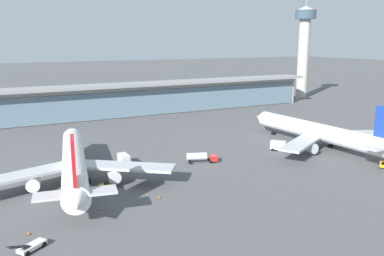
{
  "coord_description": "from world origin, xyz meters",
  "views": [
    {
      "loc": [
        -55.39,
        -92.83,
        33.35
      ],
      "look_at": [
        0.0,
        12.48,
        7.5
      ],
      "focal_mm": 37.44,
      "sensor_mm": 36.0,
      "label": 1
    }
  ],
  "objects_px": {
    "service_truck_under_wing_white": "(31,246)",
    "safety_cone_bravo": "(100,208)",
    "safety_cone_alpha": "(28,233)",
    "control_tower": "(304,44)",
    "airliner_centre_stand": "(321,133)",
    "service_truck_near_nose_yellow": "(383,164)",
    "service_truck_by_tail_yellow": "(105,187)",
    "service_truck_mid_apron_grey": "(125,160)",
    "safety_cone_delta": "(159,197)",
    "service_truck_at_far_stand_red": "(200,157)",
    "airliner_left_stand": "(74,163)",
    "service_truck_on_taxiway_blue": "(281,146)"
  },
  "relations": [
    {
      "from": "airliner_left_stand",
      "to": "airliner_centre_stand",
      "type": "relative_size",
      "value": 1.0
    },
    {
      "from": "safety_cone_alpha",
      "to": "airliner_centre_stand",
      "type": "bearing_deg",
      "value": 12.25
    },
    {
      "from": "service_truck_mid_apron_grey",
      "to": "service_truck_at_far_stand_red",
      "type": "distance_m",
      "value": 20.91
    },
    {
      "from": "service_truck_near_nose_yellow",
      "to": "safety_cone_bravo",
      "type": "distance_m",
      "value": 75.88
    },
    {
      "from": "service_truck_by_tail_yellow",
      "to": "control_tower",
      "type": "distance_m",
      "value": 178.17
    },
    {
      "from": "airliner_left_stand",
      "to": "safety_cone_alpha",
      "type": "xyz_separation_m",
      "value": [
        -12.84,
        -22.91,
        -4.82
      ]
    },
    {
      "from": "service_truck_mid_apron_grey",
      "to": "control_tower",
      "type": "bearing_deg",
      "value": 30.31
    },
    {
      "from": "service_truck_by_tail_yellow",
      "to": "safety_cone_alpha",
      "type": "relative_size",
      "value": 4.66
    },
    {
      "from": "service_truck_mid_apron_grey",
      "to": "safety_cone_delta",
      "type": "relative_size",
      "value": 10.45
    },
    {
      "from": "service_truck_at_far_stand_red",
      "to": "control_tower",
      "type": "bearing_deg",
      "value": 36.61
    },
    {
      "from": "safety_cone_delta",
      "to": "safety_cone_alpha",
      "type": "bearing_deg",
      "value": -170.11
    },
    {
      "from": "service_truck_near_nose_yellow",
      "to": "safety_cone_bravo",
      "type": "relative_size",
      "value": 8.87
    },
    {
      "from": "service_truck_under_wing_white",
      "to": "safety_cone_bravo",
      "type": "relative_size",
      "value": 9.1
    },
    {
      "from": "service_truck_under_wing_white",
      "to": "safety_cone_alpha",
      "type": "height_order",
      "value": "service_truck_under_wing_white"
    },
    {
      "from": "service_truck_under_wing_white",
      "to": "safety_cone_delta",
      "type": "distance_m",
      "value": 29.21
    },
    {
      "from": "service_truck_by_tail_yellow",
      "to": "service_truck_on_taxiway_blue",
      "type": "relative_size",
      "value": 0.46
    },
    {
      "from": "airliner_centre_stand",
      "to": "service_truck_on_taxiway_blue",
      "type": "height_order",
      "value": "airliner_centre_stand"
    },
    {
      "from": "airliner_left_stand",
      "to": "safety_cone_bravo",
      "type": "bearing_deg",
      "value": -86.62
    },
    {
      "from": "airliner_centre_stand",
      "to": "service_truck_at_far_stand_red",
      "type": "height_order",
      "value": "airliner_centre_stand"
    },
    {
      "from": "service_truck_at_far_stand_red",
      "to": "safety_cone_delta",
      "type": "distance_m",
      "value": 27.83
    },
    {
      "from": "service_truck_by_tail_yellow",
      "to": "service_truck_at_far_stand_red",
      "type": "height_order",
      "value": "service_truck_at_far_stand_red"
    },
    {
      "from": "safety_cone_bravo",
      "to": "control_tower",
      "type": "bearing_deg",
      "value": 35.04
    },
    {
      "from": "service_truck_by_tail_yellow",
      "to": "safety_cone_bravo",
      "type": "height_order",
      "value": "service_truck_by_tail_yellow"
    },
    {
      "from": "service_truck_at_far_stand_red",
      "to": "safety_cone_bravo",
      "type": "distance_m",
      "value": 38.42
    },
    {
      "from": "service_truck_near_nose_yellow",
      "to": "service_truck_by_tail_yellow",
      "type": "distance_m",
      "value": 73.67
    },
    {
      "from": "control_tower",
      "to": "safety_cone_delta",
      "type": "height_order",
      "value": "control_tower"
    },
    {
      "from": "airliner_centre_stand",
      "to": "service_truck_mid_apron_grey",
      "type": "relative_size",
      "value": 8.38
    },
    {
      "from": "service_truck_near_nose_yellow",
      "to": "service_truck_on_taxiway_blue",
      "type": "xyz_separation_m",
      "value": [
        -13.87,
        25.68,
        0.88
      ]
    },
    {
      "from": "airliner_centre_stand",
      "to": "service_truck_under_wing_white",
      "type": "height_order",
      "value": "airliner_centre_stand"
    },
    {
      "from": "airliner_left_stand",
      "to": "service_truck_mid_apron_grey",
      "type": "distance_m",
      "value": 17.1
    },
    {
      "from": "safety_cone_alpha",
      "to": "control_tower",
      "type": "bearing_deg",
      "value": 33.86
    },
    {
      "from": "airliner_centre_stand",
      "to": "control_tower",
      "type": "distance_m",
      "value": 121.8
    },
    {
      "from": "service_truck_at_far_stand_red",
      "to": "airliner_centre_stand",
      "type": "bearing_deg",
      "value": -5.68
    },
    {
      "from": "service_truck_near_nose_yellow",
      "to": "service_truck_mid_apron_grey",
      "type": "height_order",
      "value": "service_truck_mid_apron_grey"
    },
    {
      "from": "service_truck_near_nose_yellow",
      "to": "service_truck_mid_apron_grey",
      "type": "bearing_deg",
      "value": 151.41
    },
    {
      "from": "safety_cone_delta",
      "to": "service_truck_near_nose_yellow",
      "type": "bearing_deg",
      "value": -7.11
    },
    {
      "from": "service_truck_under_wing_white",
      "to": "service_truck_at_far_stand_red",
      "type": "relative_size",
      "value": 0.72
    },
    {
      "from": "airliner_left_stand",
      "to": "service_truck_mid_apron_grey",
      "type": "bearing_deg",
      "value": 26.82
    },
    {
      "from": "service_truck_mid_apron_grey",
      "to": "safety_cone_bravo",
      "type": "xyz_separation_m",
      "value": [
        -13.88,
        -25.72,
        -1.37
      ]
    },
    {
      "from": "service_truck_near_nose_yellow",
      "to": "service_truck_at_far_stand_red",
      "type": "distance_m",
      "value": 49.59
    },
    {
      "from": "service_truck_near_nose_yellow",
      "to": "safety_cone_bravo",
      "type": "xyz_separation_m",
      "value": [
        -75.47,
        7.85,
        -0.49
      ]
    },
    {
      "from": "service_truck_mid_apron_grey",
      "to": "service_truck_on_taxiway_blue",
      "type": "height_order",
      "value": "same"
    },
    {
      "from": "service_truck_near_nose_yellow",
      "to": "service_truck_at_far_stand_red",
      "type": "relative_size",
      "value": 0.7
    },
    {
      "from": "airliner_left_stand",
      "to": "safety_cone_delta",
      "type": "relative_size",
      "value": 87.1
    },
    {
      "from": "airliner_left_stand",
      "to": "safety_cone_alpha",
      "type": "relative_size",
      "value": 87.1
    },
    {
      "from": "service_truck_at_far_stand_red",
      "to": "safety_cone_delta",
      "type": "relative_size",
      "value": 12.67
    },
    {
      "from": "airliner_centre_stand",
      "to": "safety_cone_bravo",
      "type": "bearing_deg",
      "value": -169.01
    },
    {
      "from": "airliner_centre_stand",
      "to": "control_tower",
      "type": "relative_size",
      "value": 1.05
    },
    {
      "from": "airliner_centre_stand",
      "to": "safety_cone_delta",
      "type": "relative_size",
      "value": 87.51
    },
    {
      "from": "airliner_left_stand",
      "to": "safety_cone_alpha",
      "type": "bearing_deg",
      "value": -119.27
    }
  ]
}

